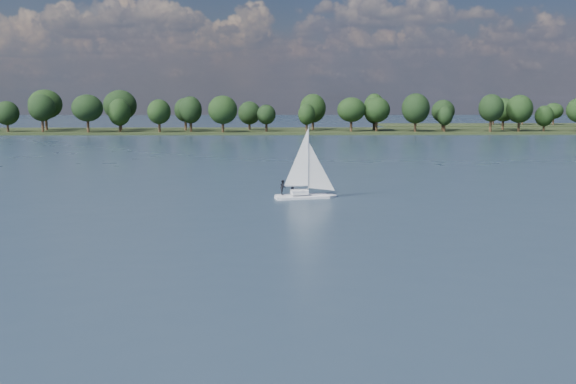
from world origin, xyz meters
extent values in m
plane|color=#233342|center=(0.00, 100.00, 0.00)|extent=(700.00, 700.00, 0.00)
cube|color=black|center=(0.00, 212.00, 0.00)|extent=(660.00, 40.00, 1.50)
cube|color=white|center=(7.05, 52.79, 0.00)|extent=(7.46, 3.64, 0.85)
cube|color=white|center=(7.05, 52.79, 0.85)|extent=(2.35, 1.73, 0.53)
cylinder|color=silver|center=(7.05, 52.79, 4.81)|extent=(0.13, 0.13, 8.46)
imported|color=black|center=(5.67, 53.17, 1.46)|extent=(0.69, 0.79, 1.82)
imported|color=black|center=(4.48, 52.56, 1.46)|extent=(0.71, 0.90, 1.82)
camera|label=1|loc=(3.80, -26.61, 12.50)|focal=40.00mm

